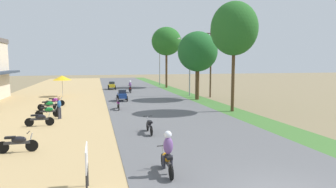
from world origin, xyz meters
The scene contains 20 objects.
parked_motorbike_nearest centered at (-9.03, 7.06, 0.55)m, with size 1.80×0.54×0.94m.
parked_motorbike_second centered at (-9.07, 12.79, 0.55)m, with size 1.80×0.54×0.94m.
parked_motorbike_third centered at (-9.02, 15.89, 0.55)m, with size 1.80×0.54×0.94m.
parked_motorbike_fourth centered at (-9.47, 19.36, 0.55)m, with size 1.80×0.54×0.94m.
parked_motorbike_fifth centered at (-9.27, 21.67, 0.55)m, with size 1.80×0.54×0.94m.
street_signboard centered at (-5.82, 2.00, 1.11)m, with size 0.06×1.30×1.50m.
vendor_umbrella centered at (-9.41, 29.81, 2.31)m, with size 2.20×2.20×2.52m.
pedestrian_on_shoulder centered at (-8.12, 15.07, 0.96)m, with size 0.38×0.43×1.62m.
median_tree_nearest centered at (5.69, 15.07, 6.92)m, with size 3.87×3.87×9.09m.
median_tree_second centered at (5.43, 23.19, 5.32)m, with size 4.36×4.36×7.48m.
median_tree_third centered at (5.72, 38.85, 7.49)m, with size 4.77×4.77×9.74m.
streetlamp_near centered at (5.80, 27.00, 4.23)m, with size 3.16×0.20×7.17m.
streetlamp_mid centered at (5.80, 44.37, 4.91)m, with size 3.16×0.20×8.49m.
utility_pole_near centered at (7.77, 25.10, 4.20)m, with size 1.80×0.20×8.03m.
car_hatchback_blue centered at (-2.80, 23.84, 0.75)m, with size 1.04×2.00×1.23m.
car_sedan_yellow centered at (-3.15, 37.62, 0.74)m, with size 1.10×2.26×1.19m.
motorbike_foreground_rider centered at (-2.99, 2.81, 0.86)m, with size 0.54×1.80×1.66m.
motorbike_ahead_second centered at (-2.51, 9.16, 0.57)m, with size 0.54×1.80×0.94m.
motorbike_ahead_third centered at (-3.62, 18.30, 0.57)m, with size 0.54×1.80×0.94m.
motorbike_ahead_fourth centered at (-0.99, 32.05, 0.86)m, with size 0.54×1.80×1.66m.
Camera 1 is at (-5.47, -7.29, 4.21)m, focal length 31.17 mm.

